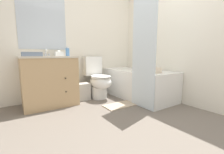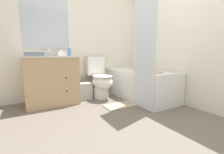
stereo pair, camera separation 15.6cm
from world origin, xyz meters
TOP-DOWN VIEW (x-y plane):
  - ground_plane at (0.00, 0.00)m, footprint 14.00×14.00m
  - wall_back at (-0.01, 1.78)m, footprint 8.00×0.06m
  - wall_right at (1.21, 0.88)m, footprint 0.05×2.76m
  - vanity_cabinet at (-0.76, 1.47)m, footprint 0.85×0.61m
  - sink_faucet at (-0.76, 1.65)m, footprint 0.14×0.12m
  - toilet at (0.14, 1.39)m, footprint 0.37×0.70m
  - bathtub at (0.82, 1.00)m, footprint 0.71×1.51m
  - shower_curtain at (0.45, 0.50)m, footprint 0.02×0.49m
  - wastebasket at (-0.20, 1.45)m, footprint 0.28×0.23m
  - tissue_box at (-0.54, 1.62)m, footprint 0.14×0.14m
  - soap_dispenser at (-0.44, 1.43)m, footprint 0.06×0.06m
  - hand_towel_folded at (-1.01, 1.28)m, footprint 0.27×0.15m
  - bath_towel_folded at (0.67, 0.50)m, footprint 0.27×0.19m
  - bath_mat at (0.21, 0.76)m, footprint 0.55×0.30m

SIDE VIEW (x-z plane):
  - ground_plane at x=0.00m, z-range 0.00..0.00m
  - bath_mat at x=0.21m, z-range 0.00..0.02m
  - wastebasket at x=-0.20m, z-range 0.00..0.32m
  - bathtub at x=0.82m, z-range 0.00..0.56m
  - toilet at x=0.14m, z-range -0.05..0.77m
  - vanity_cabinet at x=-0.76m, z-range 0.01..0.84m
  - bath_towel_folded at x=0.67m, z-range 0.55..0.64m
  - hand_towel_folded at x=-1.01m, z-range 0.83..0.89m
  - sink_faucet at x=-0.76m, z-range 0.80..0.93m
  - tissue_box at x=-0.54m, z-range 0.82..0.92m
  - soap_dispenser at x=-0.44m, z-range 0.82..0.99m
  - shower_curtain at x=0.45m, z-range 0.00..2.00m
  - wall_right at x=1.21m, z-range 0.00..2.50m
  - wall_back at x=-0.01m, z-range 0.00..2.50m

